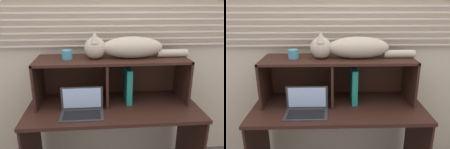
# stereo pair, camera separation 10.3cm
# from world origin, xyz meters

# --- Properties ---
(back_panel_with_blinds) EXTENTS (4.40, 0.08, 2.50)m
(back_panel_with_blinds) POSITION_xyz_m (0.00, 0.55, 1.25)
(back_panel_with_blinds) COLOR beige
(back_panel_with_blinds) RESTS_ON ground
(desk) EXTENTS (1.50, 0.66, 0.75)m
(desk) POSITION_xyz_m (0.00, 0.18, 0.61)
(desk) COLOR #321B14
(desk) RESTS_ON ground
(hutch_shelf_unit) EXTENTS (1.33, 0.39, 0.40)m
(hutch_shelf_unit) POSITION_xyz_m (-0.01, 0.34, 1.04)
(hutch_shelf_unit) COLOR #321B14
(hutch_shelf_unit) RESTS_ON desk
(cat) EXTENTS (0.92, 0.20, 0.23)m
(cat) POSITION_xyz_m (0.11, 0.30, 1.25)
(cat) COLOR #B6AC93
(cat) RESTS_ON hutch_shelf_unit
(laptop) EXTENTS (0.35, 0.21, 0.21)m
(laptop) POSITION_xyz_m (-0.27, 0.06, 0.79)
(laptop) COLOR #313131
(laptop) RESTS_ON desk
(binder_upright) EXTENTS (0.05, 0.27, 0.32)m
(binder_upright) POSITION_xyz_m (0.14, 0.30, 0.91)
(binder_upright) COLOR #1A8171
(binder_upright) RESTS_ON desk
(book_stack) EXTENTS (0.19, 0.26, 0.05)m
(book_stack) POSITION_xyz_m (-0.34, 0.30, 0.77)
(book_stack) COLOR #37577F
(book_stack) RESTS_ON desk
(small_basket) EXTENTS (0.09, 0.09, 0.08)m
(small_basket) POSITION_xyz_m (-0.39, 0.30, 1.19)
(small_basket) COLOR teal
(small_basket) RESTS_ON hutch_shelf_unit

